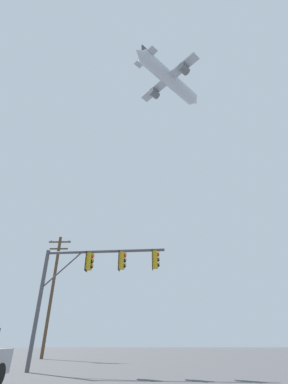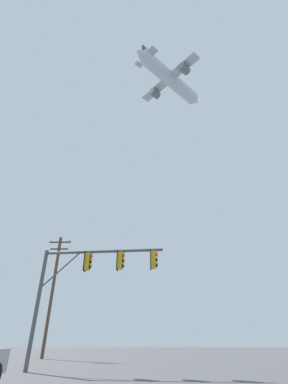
% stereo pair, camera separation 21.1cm
% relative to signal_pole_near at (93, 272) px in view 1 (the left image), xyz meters
% --- Properties ---
extents(signal_pole_near, '(6.58, 0.79, 5.70)m').
position_rel_signal_pole_near_xyz_m(signal_pole_near, '(0.00, 0.00, 0.00)').
color(signal_pole_near, '#4C4C51').
rests_on(signal_pole_near, ground).
extents(utility_pole, '(2.20, 0.28, 10.49)m').
position_rel_signal_pole_near_xyz_m(utility_pole, '(-5.92, 11.39, 1.11)').
color(utility_pole, brown).
rests_on(utility_pole, ground).
extents(airplane, '(16.92, 16.64, 5.76)m').
position_rel_signal_pole_near_xyz_m(airplane, '(8.16, 27.22, 50.05)').
color(airplane, '#B7BCC6').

